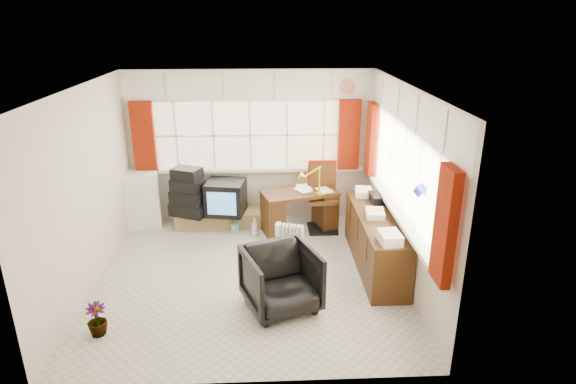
# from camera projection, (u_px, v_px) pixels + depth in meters

# --- Properties ---
(ground) EXTENTS (4.00, 4.00, 0.00)m
(ground) POSITION_uv_depth(u_px,v_px,m) (250.00, 275.00, 6.47)
(ground) COLOR beige
(ground) RESTS_ON ground
(room_walls) EXTENTS (4.00, 4.00, 4.00)m
(room_walls) POSITION_uv_depth(u_px,v_px,m) (246.00, 169.00, 5.94)
(room_walls) COLOR beige
(room_walls) RESTS_ON ground
(window_back) EXTENTS (3.70, 0.12, 3.60)m
(window_back) POSITION_uv_depth(u_px,v_px,m) (251.00, 166.00, 7.96)
(window_back) COLOR #FFEBC9
(window_back) RESTS_ON room_walls
(window_right) EXTENTS (0.12, 3.70, 3.60)m
(window_right) POSITION_uv_depth(u_px,v_px,m) (398.00, 208.00, 6.22)
(window_right) COLOR #FFEBC9
(window_right) RESTS_ON room_walls
(curtains) EXTENTS (3.83, 3.83, 1.15)m
(curtains) POSITION_uv_depth(u_px,v_px,m) (313.00, 152.00, 6.87)
(curtains) COLOR maroon
(curtains) RESTS_ON room_walls
(overhead_cabinets) EXTENTS (3.98, 3.98, 0.48)m
(overhead_cabinets) POSITION_uv_depth(u_px,v_px,m) (318.00, 95.00, 6.64)
(overhead_cabinets) COLOR white
(overhead_cabinets) RESTS_ON room_walls
(desk) EXTENTS (1.28, 0.87, 0.70)m
(desk) POSITION_uv_depth(u_px,v_px,m) (299.00, 209.00, 7.69)
(desk) COLOR #452810
(desk) RESTS_ON ground
(desk_lamp) EXTENTS (0.18, 0.16, 0.46)m
(desk_lamp) POSITION_uv_depth(u_px,v_px,m) (319.00, 175.00, 7.37)
(desk_lamp) COLOR yellow
(desk_lamp) RESTS_ON desk
(task_chair) EXTENTS (0.47, 0.49, 1.11)m
(task_chair) POSITION_uv_depth(u_px,v_px,m) (322.00, 193.00, 7.74)
(task_chair) COLOR black
(task_chair) RESTS_ON ground
(office_chair) EXTENTS (1.04, 1.05, 0.75)m
(office_chair) POSITION_uv_depth(u_px,v_px,m) (281.00, 279.00, 5.65)
(office_chair) COLOR black
(office_chair) RESTS_ON ground
(radiator) EXTENTS (0.38, 0.25, 0.53)m
(radiator) POSITION_uv_depth(u_px,v_px,m) (291.00, 245.00, 6.84)
(radiator) COLOR white
(radiator) RESTS_ON ground
(credenza) EXTENTS (0.50, 2.00, 0.85)m
(credenza) POSITION_uv_depth(u_px,v_px,m) (375.00, 240.00, 6.59)
(credenza) COLOR #452810
(credenza) RESTS_ON ground
(file_tray) EXTENTS (0.28, 0.36, 0.11)m
(file_tray) POSITION_uv_depth(u_px,v_px,m) (380.00, 198.00, 6.94)
(file_tray) COLOR black
(file_tray) RESTS_ON credenza
(tv_bench) EXTENTS (1.40, 0.50, 0.25)m
(tv_bench) POSITION_uv_depth(u_px,v_px,m) (219.00, 217.00, 8.01)
(tv_bench) COLOR #9F804F
(tv_bench) RESTS_ON ground
(crt_tv) EXTENTS (0.68, 0.64, 0.54)m
(crt_tv) POSITION_uv_depth(u_px,v_px,m) (226.00, 197.00, 7.76)
(crt_tv) COLOR black
(crt_tv) RESTS_ON tv_bench
(hifi_stack) EXTENTS (0.68, 0.57, 0.79)m
(hifi_stack) POSITION_uv_depth(u_px,v_px,m) (188.00, 194.00, 7.67)
(hifi_stack) COLOR black
(hifi_stack) RESTS_ON tv_bench
(mini_fridge) EXTENTS (0.64, 0.64, 0.92)m
(mini_fridge) POSITION_uv_depth(u_px,v_px,m) (142.00, 198.00, 7.91)
(mini_fridge) COLOR white
(mini_fridge) RESTS_ON ground
(spray_bottle_a) EXTENTS (0.12, 0.12, 0.28)m
(spray_bottle_a) POSITION_uv_depth(u_px,v_px,m) (255.00, 227.00, 7.59)
(spray_bottle_a) COLOR silver
(spray_bottle_a) RESTS_ON ground
(spray_bottle_b) EXTENTS (0.12, 0.12, 0.19)m
(spray_bottle_b) POSITION_uv_depth(u_px,v_px,m) (235.00, 226.00, 7.75)
(spray_bottle_b) COLOR #95DED5
(spray_bottle_b) RESTS_ON ground
(flower_vase) EXTENTS (0.26, 0.26, 0.39)m
(flower_vase) POSITION_uv_depth(u_px,v_px,m) (97.00, 319.00, 5.21)
(flower_vase) COLOR black
(flower_vase) RESTS_ON ground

